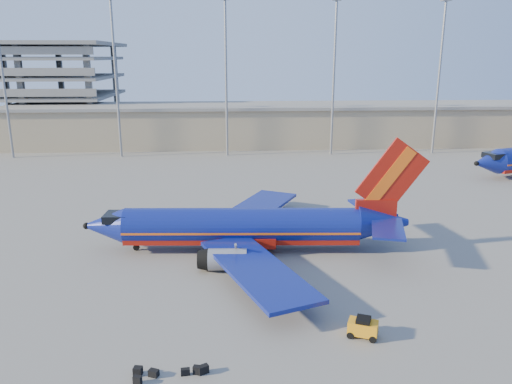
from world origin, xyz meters
TOP-DOWN VIEW (x-y plane):
  - ground at (0.00, 0.00)m, footprint 220.00×220.00m
  - terminal_building at (10.00, 58.00)m, footprint 122.00×16.00m
  - light_mast_row at (5.00, 46.00)m, footprint 101.60×1.60m
  - aircraft_main at (-2.83, -2.44)m, footprint 32.90×31.61m
  - baggage_tug at (4.13, -18.49)m, footprint 2.28×1.86m
  - luggage_pile at (-8.42, -22.05)m, footprint 4.54×1.34m

SIDE VIEW (x-z plane):
  - ground at x=0.00m, z-range 0.00..0.00m
  - luggage_pile at x=-8.42m, z-range -0.02..0.50m
  - baggage_tug at x=4.13m, z-range 0.03..1.45m
  - aircraft_main at x=-2.83m, z-range -3.19..7.95m
  - terminal_building at x=10.00m, z-range 0.07..8.57m
  - light_mast_row at x=5.00m, z-range 3.23..31.88m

